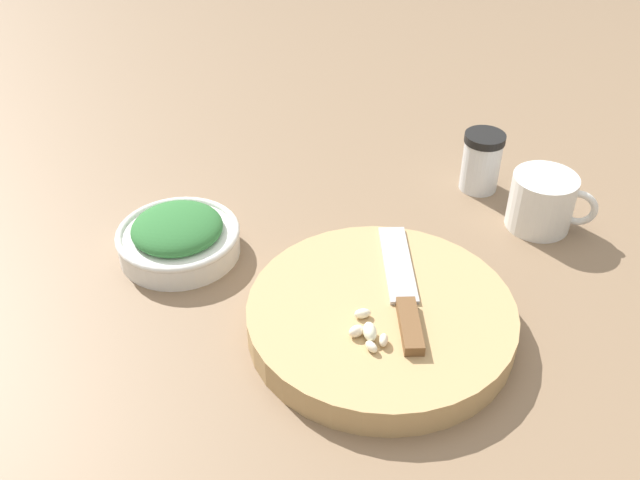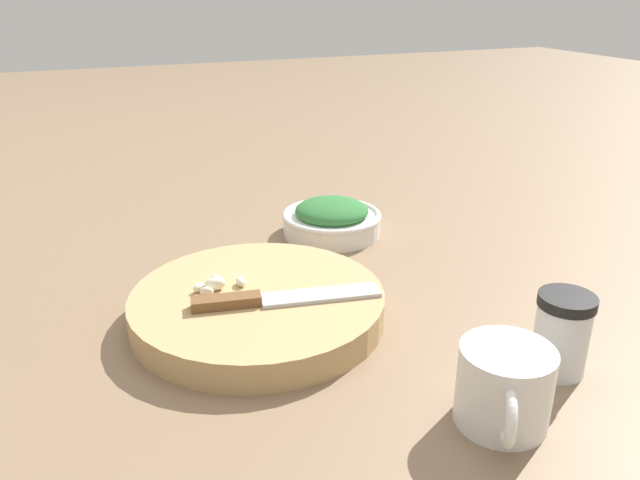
{
  "view_description": "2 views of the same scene",
  "coord_description": "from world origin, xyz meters",
  "px_view_note": "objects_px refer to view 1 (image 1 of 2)",
  "views": [
    {
      "loc": [
        -0.13,
        -0.7,
        0.6
      ],
      "look_at": [
        0.0,
        -0.04,
        0.09
      ],
      "focal_mm": 40.0,
      "sensor_mm": 36.0,
      "label": 1
    },
    {
      "loc": [
        0.72,
        -0.3,
        0.4
      ],
      "look_at": [
        0.01,
        -0.01,
        0.07
      ],
      "focal_mm": 35.0,
      "sensor_mm": 36.0,
      "label": 2
    }
  ],
  "objects_px": {
    "garlic_cloves": "(368,331)",
    "spice_jar": "(481,161)",
    "herb_bowl": "(178,237)",
    "coffee_mug": "(543,202)",
    "chef_knife": "(403,292)",
    "cutting_board": "(381,318)"
  },
  "relations": [
    {
      "from": "garlic_cloves",
      "to": "spice_jar",
      "type": "bearing_deg",
      "value": 50.42
    },
    {
      "from": "garlic_cloves",
      "to": "coffee_mug",
      "type": "xyz_separation_m",
      "value": [
        0.3,
        0.2,
        -0.0
      ]
    },
    {
      "from": "garlic_cloves",
      "to": "herb_bowl",
      "type": "bearing_deg",
      "value": 129.23
    },
    {
      "from": "cutting_board",
      "to": "coffee_mug",
      "type": "xyz_separation_m",
      "value": [
        0.28,
        0.16,
        0.02
      ]
    },
    {
      "from": "herb_bowl",
      "to": "spice_jar",
      "type": "distance_m",
      "value": 0.46
    },
    {
      "from": "herb_bowl",
      "to": "spice_jar",
      "type": "height_order",
      "value": "spice_jar"
    },
    {
      "from": "garlic_cloves",
      "to": "spice_jar",
      "type": "height_order",
      "value": "spice_jar"
    },
    {
      "from": "spice_jar",
      "to": "coffee_mug",
      "type": "height_order",
      "value": "spice_jar"
    },
    {
      "from": "chef_knife",
      "to": "garlic_cloves",
      "type": "bearing_deg",
      "value": -125.32
    },
    {
      "from": "spice_jar",
      "to": "garlic_cloves",
      "type": "bearing_deg",
      "value": -129.58
    },
    {
      "from": "cutting_board",
      "to": "chef_knife",
      "type": "height_order",
      "value": "chef_knife"
    },
    {
      "from": "spice_jar",
      "to": "cutting_board",
      "type": "bearing_deg",
      "value": -130.6
    },
    {
      "from": "spice_jar",
      "to": "chef_knife",
      "type": "bearing_deg",
      "value": -128.14
    },
    {
      "from": "spice_jar",
      "to": "herb_bowl",
      "type": "bearing_deg",
      "value": -171.11
    },
    {
      "from": "herb_bowl",
      "to": "coffee_mug",
      "type": "xyz_separation_m",
      "value": [
        0.5,
        -0.04,
        0.01
      ]
    },
    {
      "from": "chef_knife",
      "to": "herb_bowl",
      "type": "relative_size",
      "value": 1.39
    },
    {
      "from": "coffee_mug",
      "to": "chef_knife",
      "type": "bearing_deg",
      "value": -149.75
    },
    {
      "from": "chef_knife",
      "to": "coffee_mug",
      "type": "height_order",
      "value": "coffee_mug"
    },
    {
      "from": "garlic_cloves",
      "to": "spice_jar",
      "type": "xyz_separation_m",
      "value": [
        0.26,
        0.31,
        0.0
      ]
    },
    {
      "from": "cutting_board",
      "to": "garlic_cloves",
      "type": "distance_m",
      "value": 0.06
    },
    {
      "from": "garlic_cloves",
      "to": "coffee_mug",
      "type": "relative_size",
      "value": 0.61
    },
    {
      "from": "herb_bowl",
      "to": "chef_knife",
      "type": "bearing_deg",
      "value": -35.71
    }
  ]
}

